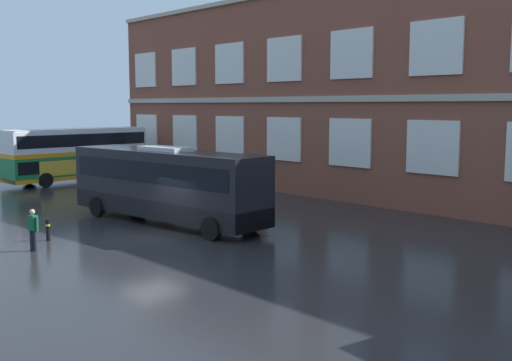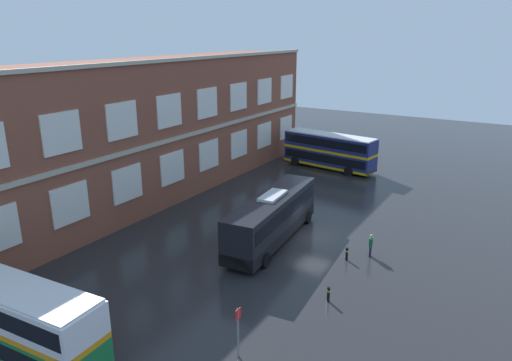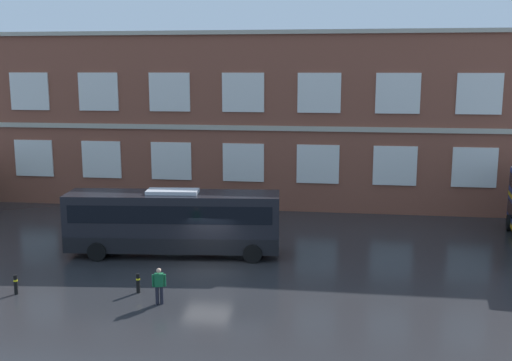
{
  "view_description": "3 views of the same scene",
  "coord_description": "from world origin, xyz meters",
  "views": [
    {
      "loc": [
        22.66,
        -14.54,
        5.81
      ],
      "look_at": [
        2.35,
        4.03,
        2.42
      ],
      "focal_mm": 42.87,
      "sensor_mm": 36.0,
      "label": 1
    },
    {
      "loc": [
        -31.73,
        -13.86,
        15.4
      ],
      "look_at": [
        -2.88,
        3.52,
        4.81
      ],
      "focal_mm": 33.35,
      "sensor_mm": 36.0,
      "label": 2
    },
    {
      "loc": [
        6.82,
        -30.05,
        10.52
      ],
      "look_at": [
        2.01,
        4.54,
        4.04
      ],
      "focal_mm": 42.53,
      "sensor_mm": 36.0,
      "label": 3
    }
  ],
  "objects": [
    {
      "name": "safety_bollard_west",
      "position": [
        -2.51,
        -3.71,
        0.49
      ],
      "size": [
        0.19,
        0.19,
        0.95
      ],
      "color": "black",
      "rests_on": "ground"
    },
    {
      "name": "waiting_passenger",
      "position": [
        -1.09,
        -4.93,
        0.93
      ],
      "size": [
        0.64,
        0.33,
        1.7
      ],
      "color": "black",
      "rests_on": "ground"
    },
    {
      "name": "double_decker_near",
      "position": [
        -20.84,
        6.77,
        2.15
      ],
      "size": [
        3.35,
        11.13,
        4.07
      ],
      "color": "#197038",
      "rests_on": "ground"
    },
    {
      "name": "brick_terminal_building",
      "position": [
        -0.25,
        17.98,
        6.46
      ],
      "size": [
        49.72,
        8.19,
        13.22
      ],
      "color": "brown",
      "rests_on": "ground"
    },
    {
      "name": "touring_coach",
      "position": [
        -2.42,
        2.35,
        1.91
      ],
      "size": [
        12.19,
        3.79,
        3.8
      ],
      "color": "black",
      "rests_on": "ground"
    },
    {
      "name": "ground_plane",
      "position": [
        0.0,
        2.0,
        0.0
      ],
      "size": [
        120.0,
        120.0,
        0.0
      ],
      "primitive_type": "plane",
      "color": "#232326"
    }
  ]
}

